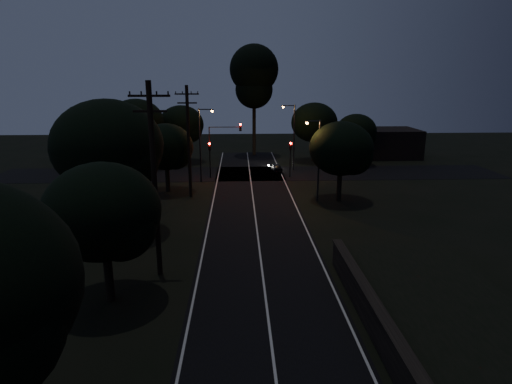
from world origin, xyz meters
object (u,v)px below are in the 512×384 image
utility_pole_far (189,140)px  streetlight_b (293,133)px  streetlight_a (202,140)px  car (276,168)px  signal_right (290,153)px  signal_mast (224,140)px  streetlight_c (317,155)px  utility_pole_mid (154,178)px  tall_pine (254,76)px  signal_left (210,153)px

utility_pole_far → streetlight_b: bearing=46.7°
streetlight_a → car: (8.51, 4.91, -4.12)m
signal_right → car: 3.99m
signal_right → signal_mast: 7.66m
streetlight_b → car: 4.76m
signal_right → streetlight_c: 10.18m
streetlight_b → streetlight_c: bearing=-87.9°
utility_pole_far → signal_right: (10.60, 7.99, -2.65)m
utility_pole_mid → utility_pole_far: 17.00m
signal_right → streetlight_c: size_ratio=0.55×
tall_pine → car: 16.43m
tall_pine → utility_pole_far: bearing=-106.9°
signal_left → signal_right: (9.20, 0.00, 0.00)m
utility_pole_far → streetlight_c: size_ratio=1.40×
utility_pole_far → signal_left: (1.40, 7.99, -2.65)m
utility_pole_mid → streetlight_a: utility_pole_mid is taller
car → utility_pole_mid: bearing=63.7°
streetlight_a → streetlight_b: size_ratio=1.00×
car → streetlight_c: bearing=93.4°
signal_right → streetlight_b: bearing=80.0°
signal_left → streetlight_b: 10.84m
signal_mast → streetlight_b: bearing=26.0°
utility_pole_mid → signal_right: utility_pole_mid is taller
streetlight_c → signal_left: bearing=136.2°
utility_pole_far → streetlight_c: utility_pole_far is taller
signal_mast → utility_pole_mid: bearing=-97.0°
signal_mast → streetlight_c: streetlight_c is taller
streetlight_c → signal_right: bearing=97.0°
utility_pole_far → car: utility_pole_far is taller
utility_pole_mid → signal_left: size_ratio=2.68×
utility_pole_far → streetlight_a: utility_pole_far is taller
signal_right → signal_mast: (-7.51, 0.00, 1.50)m
utility_pole_mid → streetlight_c: 19.15m
streetlight_b → tall_pine: bearing=111.4°
streetlight_b → streetlight_c: 14.01m
signal_right → streetlight_b: 4.45m
signal_left → streetlight_c: 14.52m
streetlight_a → car: 10.65m
signal_left → streetlight_a: 2.77m
utility_pole_mid → signal_right: (10.60, 24.99, -2.90)m
utility_pole_far → streetlight_b: 16.51m
signal_left → streetlight_b: streetlight_b is taller
tall_pine → streetlight_a: (-6.31, -17.00, -6.78)m
utility_pole_mid → streetlight_c: size_ratio=1.47×
car → utility_pole_far: bearing=41.8°
utility_pole_mid → signal_right: bearing=67.0°
utility_pole_mid → signal_mast: utility_pole_mid is taller
signal_left → signal_mast: 2.26m
tall_pine → signal_left: bearing=-110.5°
utility_pole_mid → utility_pole_far: bearing=90.0°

